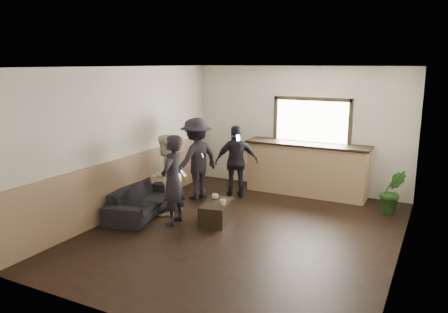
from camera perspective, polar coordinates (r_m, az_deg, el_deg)
The scene contains 12 objects.
ground at distance 7.67m, azimuth 2.52°, elevation -9.80°, with size 5.00×6.00×0.01m, color black.
room_shell at distance 7.58m, azimuth -2.45°, elevation 1.52°, with size 5.01×6.01×2.80m.
bar_counter at distance 9.80m, azimuth 10.77°, elevation -1.18°, with size 2.70×0.68×2.13m.
sofa at distance 8.63m, azimuth -10.67°, elevation -5.56°, with size 1.87×0.73×0.54m, color black.
coffee_table at distance 8.08m, azimuth -0.95°, elevation -7.24°, with size 0.45×0.82×0.36m, color black.
cup_a at distance 8.22m, azimuth -1.16°, elevation -5.23°, with size 0.12×0.12×0.09m, color silver.
cup_b at distance 7.86m, azimuth -0.09°, elevation -6.01°, with size 0.11×0.11×0.10m, color silver.
potted_plant at distance 9.03m, azimuth 21.11°, elevation -4.28°, with size 0.48×0.39×0.88m, color #2D6623.
person_a at distance 7.83m, azimuth -6.71°, elevation -3.09°, with size 0.50×0.64×1.63m.
person_b at distance 8.36m, azimuth -7.63°, elevation -2.40°, with size 0.59×0.76×1.56m.
person_c at distance 9.27m, azimuth -3.63°, elevation -0.29°, with size 0.93×1.26×1.74m.
person_d at distance 9.35m, azimuth 1.64°, elevation -0.70°, with size 0.98×0.83×1.57m.
Camera 1 is at (2.95, -6.47, 2.86)m, focal length 35.00 mm.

